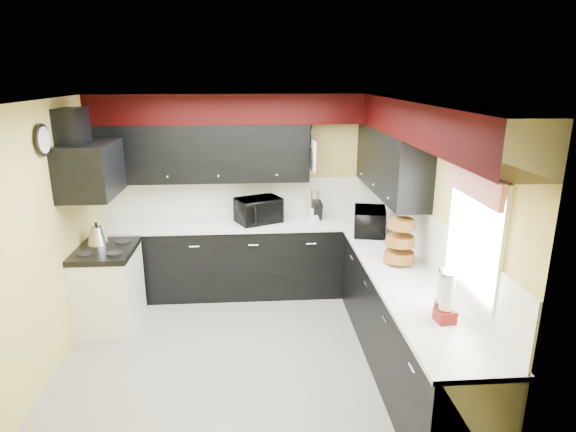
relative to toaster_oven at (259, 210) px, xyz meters
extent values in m
plane|color=gray|center=(-0.18, -1.53, -1.09)|extent=(3.60, 3.60, 0.00)
cube|color=#E0C666|center=(-0.18, 0.27, 0.16)|extent=(3.60, 0.06, 2.50)
cube|color=#E0C666|center=(1.62, -1.53, 0.16)|extent=(0.06, 3.60, 2.50)
cube|color=#E0C666|center=(-1.98, -1.53, 0.16)|extent=(0.06, 3.60, 2.50)
cube|color=white|center=(-0.18, -1.53, 1.41)|extent=(3.60, 3.60, 0.06)
cube|color=black|center=(-0.18, -0.03, -0.64)|extent=(3.60, 0.60, 0.90)
cube|color=black|center=(1.32, -1.83, -0.64)|extent=(0.60, 3.00, 0.90)
cube|color=white|center=(-0.18, -0.03, -0.17)|extent=(3.62, 0.64, 0.04)
cube|color=white|center=(1.32, -1.83, -0.17)|extent=(0.64, 3.02, 0.04)
cube|color=white|center=(-0.18, 0.26, 0.10)|extent=(3.60, 0.02, 0.50)
cube|color=white|center=(1.61, -1.53, 0.10)|extent=(0.02, 3.60, 0.50)
cube|color=black|center=(-0.68, 0.10, 0.71)|extent=(2.60, 0.35, 0.70)
cube|color=black|center=(1.45, -0.63, 0.71)|extent=(0.35, 1.80, 0.70)
cube|color=black|center=(-0.18, 0.09, 1.23)|extent=(3.60, 0.36, 0.35)
cube|color=black|center=(1.44, -1.71, 1.23)|extent=(0.36, 3.24, 0.35)
cube|color=white|center=(-1.68, -0.78, -0.66)|extent=(0.60, 0.75, 0.86)
cube|color=black|center=(-1.68, -0.78, -0.20)|extent=(0.62, 0.77, 0.06)
cube|color=black|center=(-1.73, -0.78, 0.69)|extent=(0.50, 0.78, 0.55)
cube|color=black|center=(-1.86, -0.78, 1.11)|extent=(0.24, 0.40, 0.40)
cube|color=red|center=(1.55, -2.43, 0.86)|extent=(0.04, 0.88, 0.20)
cube|color=white|center=(0.65, -0.23, 0.71)|extent=(0.03, 0.26, 0.35)
imported|color=black|center=(0.00, 0.00, 0.00)|extent=(0.66, 0.62, 0.31)
imported|color=black|center=(1.28, -0.53, -0.01)|extent=(0.45, 0.58, 0.29)
cylinder|color=silver|center=(0.70, 0.03, -0.07)|extent=(0.19, 0.19, 0.16)
cube|color=black|center=(0.73, 0.03, -0.03)|extent=(0.13, 0.17, 0.25)
camera|label=1|loc=(-0.05, -5.77, 1.63)|focal=30.00mm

